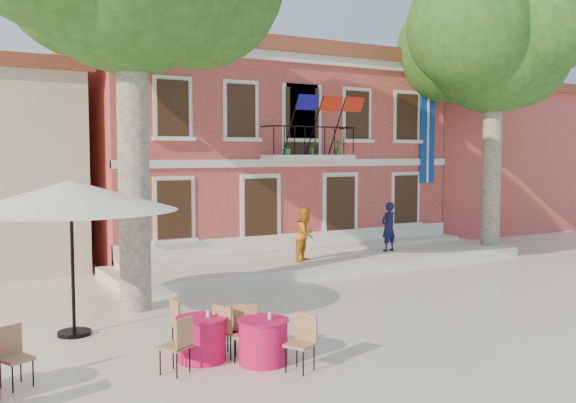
# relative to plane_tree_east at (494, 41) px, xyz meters

# --- Properties ---
(ground) EXTENTS (90.00, 90.00, 0.00)m
(ground) POSITION_rel_plane_tree_east_xyz_m (-8.59, -3.62, -7.62)
(ground) COLOR beige
(ground) RESTS_ON ground
(main_building) EXTENTS (13.50, 9.59, 7.50)m
(main_building) POSITION_rel_plane_tree_east_xyz_m (-6.59, 6.36, -3.84)
(main_building) COLOR #CA5249
(main_building) RESTS_ON ground
(neighbor_east) EXTENTS (9.40, 9.40, 6.40)m
(neighbor_east) POSITION_rel_plane_tree_east_xyz_m (5.41, 7.38, -4.40)
(neighbor_east) COLOR #CA5249
(neighbor_east) RESTS_ON ground
(terrace) EXTENTS (14.00, 3.40, 0.30)m
(terrace) POSITION_rel_plane_tree_east_xyz_m (-6.59, 0.78, -7.47)
(terrace) COLOR silver
(terrace) RESTS_ON ground
(plane_tree_east) EXTENTS (5.26, 5.26, 10.34)m
(plane_tree_east) POSITION_rel_plane_tree_east_xyz_m (0.00, 0.00, 0.00)
(plane_tree_east) COLOR #A59E84
(plane_tree_east) RESTS_ON ground
(patio_umbrella) EXTENTS (4.16, 4.16, 3.09)m
(patio_umbrella) POSITION_rel_plane_tree_east_xyz_m (-15.40, -3.43, -4.84)
(patio_umbrella) COLOR black
(patio_umbrella) RESTS_ON ground
(pedestrian_navy) EXTENTS (0.67, 0.51, 1.67)m
(pedestrian_navy) POSITION_rel_plane_tree_east_xyz_m (-4.19, 0.63, -6.49)
(pedestrian_navy) COLOR #101236
(pedestrian_navy) RESTS_ON terrace
(pedestrian_orange) EXTENTS (1.01, 0.95, 1.66)m
(pedestrian_orange) POSITION_rel_plane_tree_east_xyz_m (-7.69, 0.31, -6.49)
(pedestrian_orange) COLOR orange
(pedestrian_orange) RESTS_ON terrace
(cafe_table_0) EXTENTS (1.87, 1.65, 0.95)m
(cafe_table_0) POSITION_rel_plane_tree_east_xyz_m (-13.79, -6.19, -7.19)
(cafe_table_0) COLOR #D1134F
(cafe_table_0) RESTS_ON ground
(cafe_table_1) EXTENTS (1.24, 1.90, 0.95)m
(cafe_table_1) POSITION_rel_plane_tree_east_xyz_m (-12.93, -6.85, -7.20)
(cafe_table_1) COLOR #D1134F
(cafe_table_1) RESTS_ON ground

